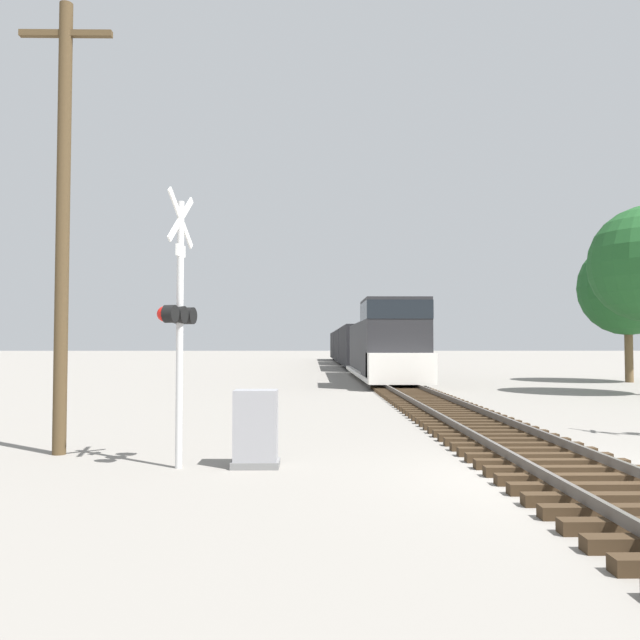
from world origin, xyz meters
TOP-DOWN VIEW (x-y plane):
  - ground_plane at (0.00, 0.00)m, footprint 400.00×400.00m
  - rail_track_bed at (0.00, -0.00)m, footprint 2.60×160.00m
  - freight_train at (0.00, 48.14)m, footprint 3.10×61.71m
  - crossing_signal_near at (-6.32, 1.05)m, footprint 0.53×1.01m
  - relay_cabinet at (-5.00, 1.11)m, footprint 0.81×0.58m
  - utility_pole at (-8.85, 2.38)m, footprint 1.80×0.25m
  - tree_mid_background at (13.55, 24.76)m, footprint 5.36×5.36m

SIDE VIEW (x-z plane):
  - ground_plane at x=0.00m, z-range 0.00..0.00m
  - rail_track_bed at x=0.00m, z-range -0.02..0.29m
  - relay_cabinet at x=-5.00m, z-range -0.01..1.30m
  - freight_train at x=0.00m, z-range -0.24..4.06m
  - crossing_signal_near at x=-6.32m, z-range 0.21..4.93m
  - utility_pole at x=-8.85m, z-range 0.16..8.93m
  - tree_mid_background at x=13.55m, z-range 1.29..9.26m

